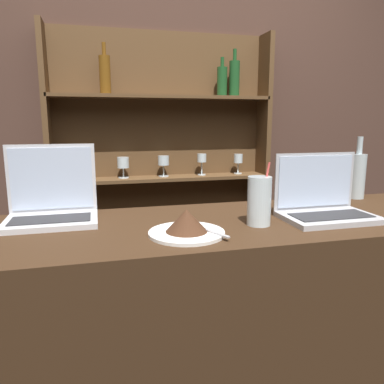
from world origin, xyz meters
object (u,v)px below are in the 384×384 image
cake_plate (187,225)px  water_glass (259,201)px  laptop_near (52,203)px  wine_bottle_clear (357,175)px  laptop_far (324,203)px

cake_plate → water_glass: water_glass is taller
laptop_near → wine_bottle_clear: wine_bottle_clear is taller
cake_plate → water_glass: (0.25, 0.05, 0.05)m
laptop_near → wine_bottle_clear: 1.25m
laptop_near → wine_bottle_clear: size_ratio=1.10×
cake_plate → wine_bottle_clear: bearing=21.7°
laptop_near → water_glass: 0.69m
laptop_near → water_glass: bearing=-18.4°
water_glass → wine_bottle_clear: (0.59, 0.29, 0.02)m
laptop_far → wine_bottle_clear: bearing=37.9°
laptop_far → wine_bottle_clear: size_ratio=1.17×
laptop_near → cake_plate: (0.40, -0.26, -0.03)m
laptop_near → laptop_far: size_ratio=0.93×
laptop_far → water_glass: 0.26m
wine_bottle_clear → laptop_near: bearing=-176.7°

